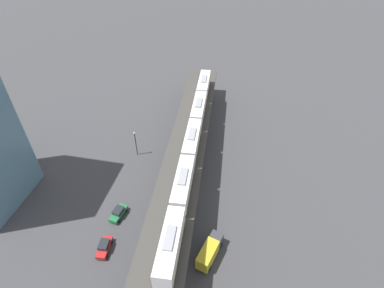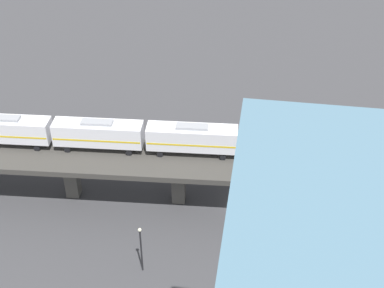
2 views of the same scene
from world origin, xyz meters
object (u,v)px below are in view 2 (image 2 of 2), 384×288
(street_car_green, at_px, (300,265))
(street_car_red, at_px, (365,270))
(subway_train, at_px, (192,138))
(delivery_truck, at_px, (335,167))
(street_lamp, at_px, (141,246))

(street_car_green, relative_size, street_car_red, 1.02)
(street_car_red, bearing_deg, subway_train, -117.18)
(delivery_truck, bearing_deg, street_car_green, -14.96)
(street_car_green, height_order, street_car_red, same)
(subway_train, xyz_separation_m, delivery_truck, (-7.31, 20.15, -8.07))
(street_car_green, relative_size, street_lamp, 0.67)
(street_car_green, bearing_deg, delivery_truck, 165.04)
(street_car_red, xyz_separation_m, street_lamp, (3.16, -26.42, 3.17))
(subway_train, relative_size, delivery_truck, 8.28)
(street_car_red, bearing_deg, street_lamp, -83.19)
(delivery_truck, relative_size, street_lamp, 1.09)
(street_car_green, bearing_deg, subway_train, -128.79)
(subway_train, distance_m, delivery_truck, 22.91)
(street_car_green, xyz_separation_m, street_lamp, (2.75, -18.75, 3.17))
(subway_train, bearing_deg, street_car_red, 62.82)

